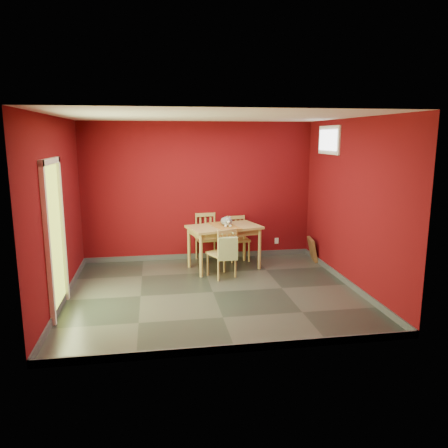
{
  "coord_description": "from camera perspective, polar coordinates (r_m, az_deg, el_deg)",
  "views": [
    {
      "loc": [
        -0.87,
        -6.48,
        2.41
      ],
      "look_at": [
        0.25,
        0.45,
        1.0
      ],
      "focal_mm": 35.0,
      "sensor_mm": 36.0,
      "label": 1
    }
  ],
  "objects": [
    {
      "name": "tote_bag",
      "position": [
        7.34,
        0.5,
        -3.25
      ],
      "size": [
        0.33,
        0.19,
        0.46
      ],
      "color": "#91A268",
      "rests_on": "chair_near"
    },
    {
      "name": "outlet_plate",
      "position": [
        9.07,
        6.88,
        -2.19
      ],
      "size": [
        0.08,
        0.02,
        0.12
      ],
      "primitive_type": "cube",
      "color": "silver",
      "rests_on": "room_shell"
    },
    {
      "name": "room_shell",
      "position": [
        6.95,
        -1.46,
        -8.49
      ],
      "size": [
        4.5,
        4.5,
        4.5
      ],
      "color": "#5A090D",
      "rests_on": "ground"
    },
    {
      "name": "doorway",
      "position": [
        6.36,
        -21.29,
        -1.08
      ],
      "size": [
        0.06,
        1.01,
        2.13
      ],
      "color": "#B7D838",
      "rests_on": "ground"
    },
    {
      "name": "table_runner",
      "position": [
        7.88,
        0.17,
        -0.89
      ],
      "size": [
        0.56,
        0.87,
        0.4
      ],
      "color": "#9F6829",
      "rests_on": "dining_table"
    },
    {
      "name": "dining_table",
      "position": [
        8.01,
        0.01,
        -0.96
      ],
      "size": [
        1.43,
        1.05,
        0.8
      ],
      "color": "tan",
      "rests_on": "ground"
    },
    {
      "name": "window",
      "position": [
        8.1,
        13.53,
        10.62
      ],
      "size": [
        0.05,
        0.9,
        0.5
      ],
      "color": "white",
      "rests_on": "room_shell"
    },
    {
      "name": "chair_far_left",
      "position": [
        8.61,
        -2.24,
        -1.65
      ],
      "size": [
        0.47,
        0.47,
        0.93
      ],
      "color": "tan",
      "rests_on": "ground"
    },
    {
      "name": "picture_frame",
      "position": [
        8.81,
        11.46,
        -3.25
      ],
      "size": [
        0.21,
        0.46,
        0.45
      ],
      "color": "brown",
      "rests_on": "ground"
    },
    {
      "name": "chair_far_right",
      "position": [
        8.66,
        1.78,
        -1.8
      ],
      "size": [
        0.44,
        0.44,
        0.87
      ],
      "color": "tan",
      "rests_on": "ground"
    },
    {
      "name": "cat",
      "position": [
        8.02,
        0.32,
        0.58
      ],
      "size": [
        0.24,
        0.44,
        0.22
      ],
      "primitive_type": null,
      "rotation": [
        0.0,
        0.0,
        0.02
      ],
      "color": "slate",
      "rests_on": "table_runner"
    },
    {
      "name": "chair_near",
      "position": [
        7.55,
        -0.17,
        -3.72
      ],
      "size": [
        0.54,
        0.54,
        0.87
      ],
      "color": "tan",
      "rests_on": "ground"
    },
    {
      "name": "ground",
      "position": [
        6.97,
        -1.45,
        -8.88
      ],
      "size": [
        4.5,
        4.5,
        0.0
      ],
      "primitive_type": "plane",
      "color": "#2D342D",
      "rests_on": "ground"
    }
  ]
}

